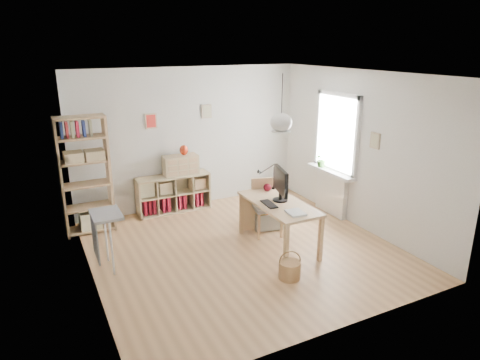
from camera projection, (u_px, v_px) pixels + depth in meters
name	position (u px, v px, depth m)	size (l,w,h in m)	color
ground	(243.00, 249.00, 6.76)	(4.50, 4.50, 0.00)	tan
room_shell	(281.00, 122.00, 6.25)	(4.50, 4.50, 4.50)	white
window_unit	(337.00, 133.00, 7.75)	(0.07, 1.16, 1.46)	white
radiator	(331.00, 193.00, 8.08)	(0.10, 0.80, 0.80)	white
windowsill	(331.00, 172.00, 7.93)	(0.22, 1.20, 0.06)	white
desk	(279.00, 208.00, 6.66)	(0.70, 1.50, 0.75)	#D9AE7D
cube_shelf	(172.00, 196.00, 8.23)	(1.40, 0.38, 0.72)	beige
tall_bookshelf	(84.00, 171.00, 7.08)	(0.80, 0.38, 2.00)	#D9AE7D
side_table	(102.00, 226.00, 5.98)	(0.40, 0.55, 0.85)	#9A9B9D
chair	(266.00, 203.00, 7.20)	(0.56, 0.56, 0.94)	#9A9B9D
wicker_basket	(290.00, 269.00, 5.89)	(0.30, 0.30, 0.42)	#9E7547
storage_chest	(269.00, 215.00, 7.59)	(0.73, 0.78, 0.62)	silver
monitor	(281.00, 183.00, 6.62)	(0.24, 0.59, 0.52)	black
keyboard	(269.00, 204.00, 6.54)	(0.14, 0.37, 0.02)	black
task_lamp	(266.00, 176.00, 7.03)	(0.38, 0.14, 0.41)	black
yarn_ball	(267.00, 187.00, 7.12)	(0.13, 0.13, 0.13)	#43090F
paper_tray	(296.00, 213.00, 6.19)	(0.23, 0.29, 0.03)	white
drawer_chest	(181.00, 165.00, 8.09)	(0.65, 0.30, 0.37)	beige
red_vase	(184.00, 150.00, 8.04)	(0.16, 0.16, 0.19)	#9A210C
potted_plant	(321.00, 159.00, 8.10)	(0.26, 0.22, 0.29)	#366927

